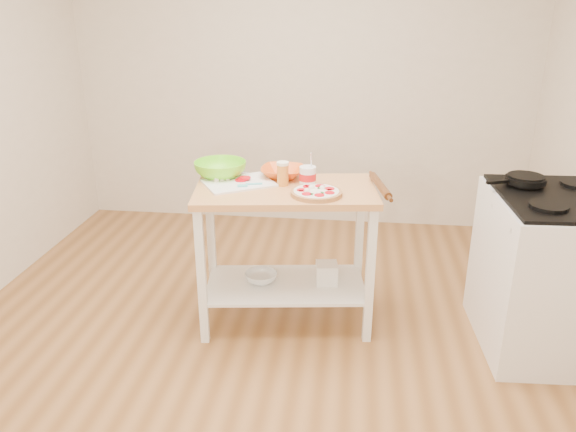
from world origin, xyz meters
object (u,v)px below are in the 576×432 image
Objects in this scene: cutting_board at (238,183)px; rolling_pin at (380,186)px; beer_pint at (283,174)px; spatula at (249,185)px; pizza at (316,192)px; shelf_glass_bowl at (261,277)px; skillet at (524,180)px; green_bowl at (220,169)px; knife at (222,173)px; orange_bowl at (283,172)px; prep_island at (286,228)px; gas_stove at (550,272)px; shelf_bin at (327,273)px; yogurt_tub at (308,176)px.

cutting_board is 0.86m from rolling_pin.
spatula is at bearing -162.26° from beer_pint.
shelf_glass_bowl is (-0.35, 0.10, -0.62)m from pizza.
spatula is at bearing 163.72° from skillet.
green_bowl reaches higher than skillet.
skillet is at bearing -2.33° from green_bowl.
knife is 1.01m from rolling_pin.
prep_island is at bearing -78.12° from orange_bowl.
gas_stove reaches higher than orange_bowl.
green_bowl reaches higher than prep_island.
skillet is 1.68m from cutting_board.
beer_pint reaches higher than knife.
green_bowl is (-1.99, 0.24, 0.48)m from gas_stove.
shelf_glass_bowl is at bearing 163.40° from skillet.
green_bowl is 0.73m from shelf_glass_bowl.
beer_pint reaches higher than rolling_pin.
cutting_board is at bearing 179.48° from shelf_bin.
gas_stove is 1.83m from spatula.
spatula is at bearing 175.16° from gas_stove.
pizza is at bearing -23.42° from green_bowl.
spatula is 0.78m from rolling_pin.
beer_pint is (0.41, -0.11, 0.02)m from green_bowl.
yogurt_tub reaches higher than shelf_bin.
rolling_pin is (0.43, -0.02, -0.04)m from yogurt_tub.
cutting_board reaches higher than knife.
spatula is at bearing -168.42° from shelf_glass_bowl.
shelf_glass_bowl is at bearing -174.33° from shelf_bin.
green_bowl is (-0.21, 0.18, 0.03)m from spatula.
knife is (-0.21, 0.22, 0.00)m from spatula.
shelf_bin is at bearing 178.85° from rolling_pin.
green_bowl is 0.81× the size of rolling_pin.
rolling_pin is (0.99, -0.13, -0.03)m from green_bowl.
orange_bowl is 0.63m from rolling_pin.
yogurt_tub is 0.43m from rolling_pin.
knife is 0.99× the size of orange_bowl.
prep_island is at bearing -157.96° from yogurt_tub.
pizza is at bearing 178.41° from gas_stove.
knife is at bearing 156.41° from skillet.
prep_island is 0.41m from shelf_bin.
spatula reaches higher than shelf_bin.
green_bowl is at bearing 172.52° from rolling_pin.
cutting_board reaches higher than spatula.
pizza reaches higher than prep_island.
orange_bowl is 0.17m from beer_pint.
shelf_glass_bowl is (0.06, 0.01, -0.62)m from spatula.
rolling_pin is at bearing 2.81° from shelf_glass_bowl.
gas_stove reaches higher than shelf_bin.
gas_stove is 5.40× the size of shelf_glass_bowl.
gas_stove is 1.52m from yogurt_tub.
green_bowl is 0.43m from beer_pint.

